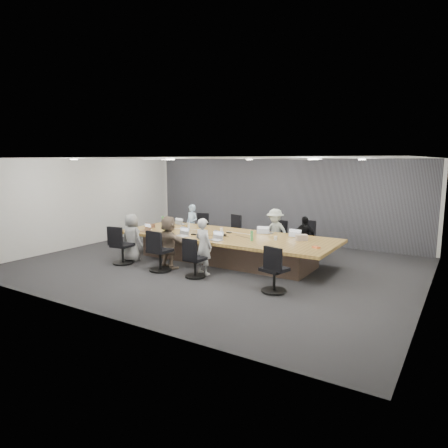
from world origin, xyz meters
The scene contains 39 objects.
floor centered at (0.00, 0.00, 0.00)m, with size 10.00×8.00×0.00m, color #2A2A2C.
ceiling centered at (0.00, 0.00, 2.80)m, with size 10.00×8.00×0.00m, color white.
wall_back centered at (0.00, 4.00, 1.40)m, with size 10.00×2.80×0.00m, color beige.
wall_front centered at (0.00, -4.00, 1.40)m, with size 10.00×2.80×0.00m, color beige.
wall_left centered at (-5.00, 0.00, 1.40)m, with size 8.00×2.80×0.00m, color beige.
wall_right centered at (5.00, 0.00, 1.40)m, with size 8.00×2.80×0.00m, color beige.
curtain centered at (0.00, 3.92, 1.40)m, with size 9.80×0.04×2.80m, color #4E4E55.
conference_table centered at (0.00, 0.50, 0.40)m, with size 6.00×2.20×0.74m.
chair_0 centered at (-2.15, 2.20, 0.38)m, with size 0.51×0.51×0.75m, color black, non-canonical shape.
chair_1 centered at (-0.71, 2.20, 0.41)m, with size 0.56×0.56×0.83m, color black, non-canonical shape.
chair_2 centered at (0.85, 2.20, 0.36)m, with size 0.49×0.49×0.73m, color black, non-canonical shape.
chair_3 centered at (1.74, 2.20, 0.43)m, with size 0.58×0.58×0.86m, color black, non-canonical shape.
chair_4 centered at (-2.20, -1.20, 0.43)m, with size 0.58×0.58×0.85m, color black, non-canonical shape.
chair_5 centered at (-0.89, -1.20, 0.44)m, with size 0.59×0.59×0.87m, color black, non-canonical shape.
chair_6 centered at (0.19, -1.20, 0.37)m, with size 0.50×0.50×0.75m, color black, non-canonical shape.
chair_7 centered at (2.23, -1.20, 0.42)m, with size 0.56×0.56×0.83m, color black, non-canonical shape.
person_0 centered at (-2.15, 1.85, 0.66)m, with size 0.48×0.31×1.31m, color #ADCDEB.
laptop_0 centered at (-2.15, 1.30, 0.75)m, with size 0.33×0.23×0.02m, color #B2B2B7.
person_2 centered at (0.85, 1.85, 0.68)m, with size 0.88×0.51×1.36m, color #ADB8AB.
laptop_2 centered at (0.85, 1.30, 0.75)m, with size 0.35×0.24×0.02m, color #B2B2B7.
person_3 centered at (1.74, 1.85, 0.61)m, with size 0.71×0.30×1.22m, color black.
laptop_3 centered at (1.74, 1.30, 0.75)m, with size 0.34×0.23×0.02m, color #B2B2B7.
person_4 centered at (-2.20, -0.85, 0.66)m, with size 0.64×0.42×1.31m, color gray.
laptop_4 centered at (-2.20, -0.30, 0.75)m, with size 0.29×0.20×0.02m, color #8C6647.
person_5 centered at (-0.89, -0.85, 0.68)m, with size 1.25×0.40×1.35m, color #6F5D4C.
laptop_5 centered at (-0.89, -0.30, 0.75)m, with size 0.35×0.24×0.02m, color #B2B2B7.
person_6 centered at (0.19, -0.85, 0.69)m, with size 0.50×0.33×1.38m, color #BBBBBB.
laptop_6 centered at (0.19, -0.30, 0.75)m, with size 0.33×0.23×0.02m, color #B2B2B7.
bottle_green_left centered at (-2.65, 0.99, 0.87)m, with size 0.07×0.07×0.25m, color #489F52.
bottle_green_right centered at (0.99, 0.13, 0.87)m, with size 0.07×0.07×0.26m, color #489F52.
bottle_clear centered at (-1.32, 0.58, 0.85)m, with size 0.07×0.07×0.22m, color silver.
cup_white_far centered at (-0.34, 0.82, 0.79)m, with size 0.09×0.09×0.11m, color white.
cup_white_near centered at (1.46, 0.53, 0.79)m, with size 0.08×0.08×0.10m, color white.
mug_brown centered at (-2.47, 0.34, 0.80)m, with size 0.10×0.10×0.12m, color brown.
mic_left centered at (-0.73, 0.03, 0.75)m, with size 0.15×0.10×0.03m, color black.
mic_right centered at (-0.07, 0.77, 0.75)m, with size 0.14×0.09×0.03m, color black.
stapler centered at (0.06, 0.30, 0.77)m, with size 0.15×0.04×0.06m, color black.
canvas_bag centered at (2.04, 0.84, 0.82)m, with size 0.28×0.17×0.15m, color #BEA896.
snack_packet centered at (2.65, 0.18, 0.76)m, with size 0.16×0.11×0.04m, color orange.
Camera 1 is at (5.59, -8.61, 2.76)m, focal length 32.00 mm.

